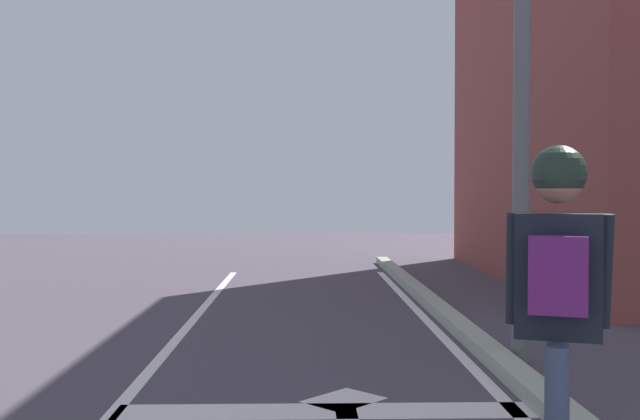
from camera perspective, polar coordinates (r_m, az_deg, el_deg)
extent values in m
cube|color=silver|center=(5.69, 0.39, -15.26)|extent=(3.13, 0.40, 0.01)
cube|color=silver|center=(5.98, 1.85, -14.43)|extent=(0.71, 0.71, 0.01)
cylinder|color=#38445E|center=(4.04, 17.83, -14.80)|extent=(0.11, 0.11, 0.85)
cube|color=black|center=(3.70, 17.90, -4.87)|extent=(0.43, 0.30, 0.60)
cylinder|color=black|center=(3.74, 14.70, -4.38)|extent=(0.07, 0.08, 0.54)
cylinder|color=black|center=(3.73, 21.12, -4.43)|extent=(0.07, 0.12, 0.55)
sphere|color=#89634D|center=(3.68, 17.96, 2.29)|extent=(0.23, 0.23, 0.23)
sphere|color=#1C2B22|center=(3.68, 17.96, 2.75)|extent=(0.26, 0.26, 0.26)
cube|color=#5B1D64|center=(3.56, 17.90, -4.80)|extent=(0.29, 0.22, 0.36)
cylinder|color=#5E6060|center=(7.31, 15.30, 8.73)|extent=(0.16, 0.16, 5.14)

